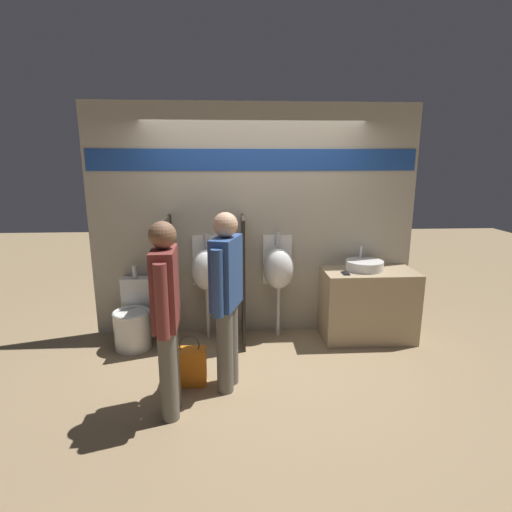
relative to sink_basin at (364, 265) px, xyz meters
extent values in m
plane|color=#997F5B|center=(-1.27, -0.35, -0.88)|extent=(16.00, 16.00, 0.00)
cube|color=#B2A893|center=(-1.27, 0.25, 0.47)|extent=(3.80, 0.06, 2.70)
cube|color=#1E479E|center=(-1.27, 0.22, 1.19)|extent=(3.73, 0.01, 0.24)
cube|color=tan|center=(0.05, -0.06, -0.47)|extent=(1.06, 0.56, 0.83)
cylinder|color=white|center=(0.00, 0.00, 0.00)|extent=(0.43, 0.43, 0.11)
cylinder|color=silver|center=(0.00, 0.15, 0.12)|extent=(0.03, 0.03, 0.14)
cube|color=black|center=(-0.27, -0.17, -0.05)|extent=(0.07, 0.14, 0.01)
cube|color=#28231E|center=(-2.24, -0.06, -0.15)|extent=(0.03, 0.57, 1.46)
cube|color=#28231E|center=(-1.41, -0.06, -0.15)|extent=(0.03, 0.57, 1.46)
cylinder|color=silver|center=(-1.83, 0.06, -0.57)|extent=(0.04, 0.04, 0.62)
ellipsoid|color=white|center=(-1.83, 0.06, -0.04)|extent=(0.36, 0.32, 0.48)
cube|color=white|center=(-1.83, 0.21, 0.03)|extent=(0.34, 0.02, 0.60)
cylinder|color=silver|center=(-1.83, 0.17, 0.28)|extent=(0.06, 0.06, 0.16)
cylinder|color=silver|center=(-0.99, 0.06, -0.57)|extent=(0.04, 0.04, 0.62)
ellipsoid|color=white|center=(-0.99, 0.06, -0.04)|extent=(0.36, 0.32, 0.48)
cube|color=white|center=(-0.99, 0.21, 0.03)|extent=(0.34, 0.02, 0.60)
cylinder|color=silver|center=(-0.99, 0.17, 0.28)|extent=(0.06, 0.06, 0.16)
cylinder|color=white|center=(-2.66, -0.16, -0.68)|extent=(0.41, 0.41, 0.41)
torus|color=white|center=(-2.66, -0.16, -0.46)|extent=(0.42, 0.42, 0.04)
cube|color=white|center=(-2.66, 0.13, -0.31)|extent=(0.33, 0.16, 0.33)
cylinder|color=silver|center=(-2.66, 0.11, -0.06)|extent=(0.06, 0.06, 0.14)
cylinder|color=#666056|center=(-2.05, -1.48, -0.49)|extent=(0.15, 0.15, 0.78)
cylinder|color=#666056|center=(-2.06, -1.33, -0.49)|extent=(0.15, 0.15, 0.78)
cube|color=brown|center=(-2.05, -1.40, 0.21)|extent=(0.20, 0.42, 0.62)
cylinder|color=brown|center=(-2.04, -1.64, 0.18)|extent=(0.10, 0.10, 0.57)
cylinder|color=brown|center=(-2.06, -1.17, 0.18)|extent=(0.10, 0.10, 0.57)
sphere|color=brown|center=(-2.05, -1.40, 0.63)|extent=(0.21, 0.21, 0.21)
cylinder|color=#666056|center=(-1.61, -1.10, -0.49)|extent=(0.15, 0.15, 0.79)
cylinder|color=#666056|center=(-1.56, -0.95, -0.49)|extent=(0.15, 0.15, 0.79)
cube|color=#2D4C84|center=(-1.58, -1.03, 0.22)|extent=(0.30, 0.45, 0.63)
cylinder|color=#2D4C84|center=(-1.66, -1.25, 0.19)|extent=(0.10, 0.10, 0.58)
cylinder|color=#2D4C84|center=(-1.51, -0.80, 0.19)|extent=(0.10, 0.10, 0.58)
sphere|color=tan|center=(-1.58, -1.03, 0.65)|extent=(0.21, 0.21, 0.21)
cube|color=orange|center=(-1.94, -0.96, -0.71)|extent=(0.30, 0.16, 0.35)
torus|color=#4C4742|center=(-1.94, -0.96, -0.49)|extent=(0.19, 0.01, 0.19)
camera|label=1|loc=(-1.53, -4.40, 1.17)|focal=28.00mm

